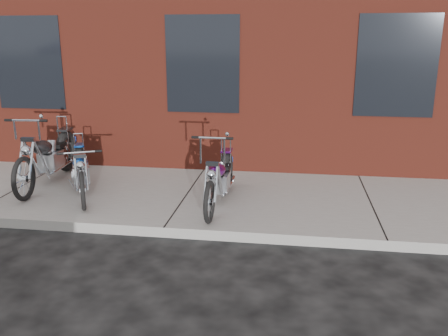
# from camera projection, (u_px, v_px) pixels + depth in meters

# --- Properties ---
(ground) EXTENTS (120.00, 120.00, 0.00)m
(ground) POSITION_uv_depth(u_px,v_px,m) (164.00, 238.00, 6.61)
(ground) COLOR black
(ground) RESTS_ON ground
(sidewalk) EXTENTS (22.00, 3.00, 0.15)m
(sidewalk) POSITION_uv_depth(u_px,v_px,m) (187.00, 198.00, 8.02)
(sidewalk) COLOR gray
(sidewalk) RESTS_ON ground
(chopper_purple) EXTENTS (0.52, 2.14, 1.20)m
(chopper_purple) POSITION_uv_depth(u_px,v_px,m) (220.00, 180.00, 7.42)
(chopper_purple) COLOR black
(chopper_purple) RESTS_ON sidewalk
(chopper_blue) EXTENTS (1.00, 1.95, 0.92)m
(chopper_blue) POSITION_uv_depth(u_px,v_px,m) (81.00, 172.00, 7.88)
(chopper_blue) COLOR black
(chopper_blue) RESTS_ON sidewalk
(chopper_third) EXTENTS (0.62, 2.52, 1.28)m
(chopper_third) POSITION_uv_depth(u_px,v_px,m) (49.00, 159.00, 8.46)
(chopper_third) COLOR black
(chopper_third) RESTS_ON sidewalk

